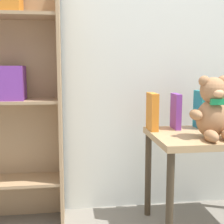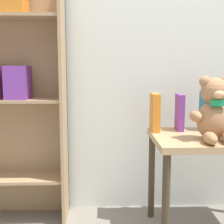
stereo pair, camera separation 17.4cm
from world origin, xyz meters
name	(u,v)px [view 1 (the left image)]	position (x,y,z in m)	size (l,w,h in m)	color
wall_back	(145,22)	(0.00, 1.32, 1.25)	(4.80, 0.06, 2.50)	silver
bookshelf_side	(0,85)	(-0.90, 1.18, 0.85)	(0.72, 0.25, 1.52)	tan
display_table	(210,148)	(0.30, 0.92, 0.50)	(0.67, 0.50, 0.58)	tan
teddy_bear	(213,110)	(0.26, 0.82, 0.73)	(0.25, 0.23, 0.33)	#A8754C
book_standing_orange	(152,112)	(-0.01, 1.07, 0.69)	(0.04, 0.15, 0.22)	orange
book_standing_purple	(176,111)	(0.15, 1.09, 0.69)	(0.03, 0.13, 0.22)	purple
book_standing_teal	(199,109)	(0.30, 1.09, 0.70)	(0.03, 0.13, 0.23)	teal
book_standing_red	(223,113)	(0.45, 1.08, 0.68)	(0.03, 0.13, 0.19)	red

